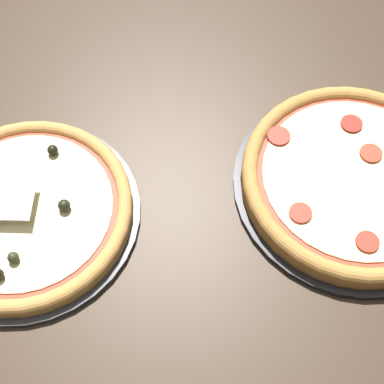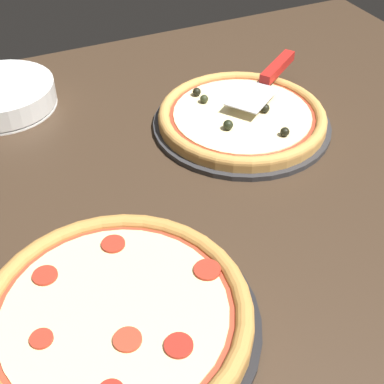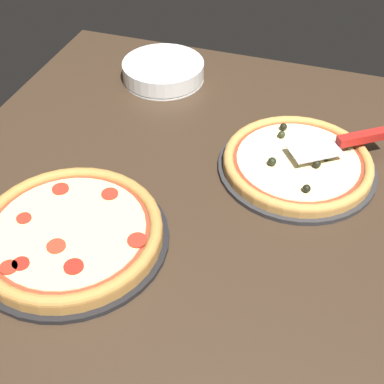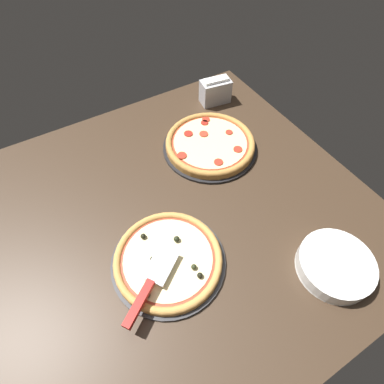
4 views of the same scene
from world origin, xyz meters
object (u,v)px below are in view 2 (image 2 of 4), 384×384
Objects in this scene: pizza_front at (242,116)px; plate_stack at (1,96)px; pizza_back at (115,315)px; serving_spatula at (272,73)px.

pizza_front is 1.48× the size of plate_stack.
plate_stack is at bearing -32.99° from pizza_front.
pizza_front is 49.64cm from pizza_back.
serving_spatula reaches higher than pizza_front.
plate_stack reaches higher than pizza_front.
serving_spatula reaches higher than pizza_back.
pizza_front is 48.13cm from plate_stack.
plate_stack is (4.12, -60.11, -0.24)cm from pizza_back.
serving_spatula is 1.01× the size of plate_stack.
pizza_front is at bearing 33.79° from serving_spatula.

